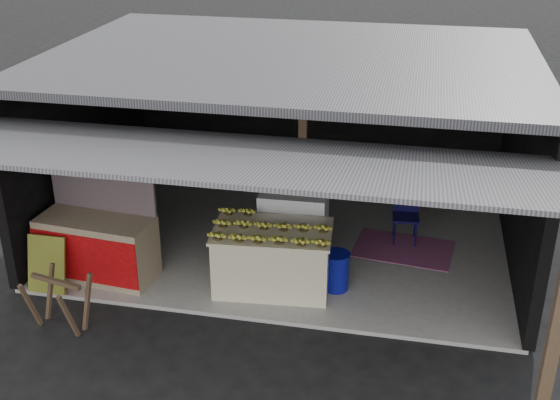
% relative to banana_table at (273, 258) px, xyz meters
% --- Properties ---
extents(ground, '(80.00, 80.00, 0.00)m').
position_rel_banana_table_xyz_m(ground, '(-0.08, -0.83, -0.52)').
color(ground, black).
rests_on(ground, ground).
extents(concrete_slab, '(7.00, 5.00, 0.06)m').
position_rel_banana_table_xyz_m(concrete_slab, '(-0.08, 1.67, -0.49)').
color(concrete_slab, gray).
rests_on(concrete_slab, ground).
extents(shophouse, '(7.40, 7.29, 3.02)m').
position_rel_banana_table_xyz_m(shophouse, '(-0.07, 1.99, 1.58)').
color(shophouse, black).
rests_on(shophouse, ground).
extents(banana_table, '(1.72, 1.14, 0.91)m').
position_rel_banana_table_xyz_m(banana_table, '(0.00, 0.00, 0.00)').
color(banana_table, silver).
rests_on(banana_table, concrete_slab).
extents(banana_pile, '(1.59, 1.04, 0.18)m').
position_rel_banana_table_xyz_m(banana_pile, '(0.00, -0.00, 0.54)').
color(banana_pile, gold).
rests_on(banana_pile, banana_table).
extents(white_crate, '(1.01, 0.71, 1.10)m').
position_rel_banana_table_xyz_m(white_crate, '(0.13, 0.90, 0.09)').
color(white_crate, white).
rests_on(white_crate, concrete_slab).
extents(neighbor_stall, '(1.70, 0.89, 1.69)m').
position_rel_banana_table_xyz_m(neighbor_stall, '(-2.54, -0.20, 0.05)').
color(neighbor_stall, '#998466').
rests_on(neighbor_stall, concrete_slab).
extents(green_signboard, '(0.55, 0.25, 0.81)m').
position_rel_banana_table_xyz_m(green_signboard, '(-3.07, -0.74, -0.04)').
color(green_signboard, black).
rests_on(green_signboard, concrete_slab).
extents(sawhorse, '(0.79, 0.78, 0.74)m').
position_rel_banana_table_xyz_m(sawhorse, '(-2.50, -1.47, -0.05)').
color(sawhorse, brown).
rests_on(sawhorse, ground).
extents(water_barrel, '(0.36, 0.36, 0.53)m').
position_rel_banana_table_xyz_m(water_barrel, '(0.89, 0.13, -0.19)').
color(water_barrel, navy).
rests_on(water_barrel, concrete_slab).
extents(plastic_chair, '(0.44, 0.44, 0.87)m').
position_rel_banana_table_xyz_m(plastic_chair, '(1.77, 1.83, 0.06)').
color(plastic_chair, '#0D0A38').
rests_on(plastic_chair, concrete_slab).
extents(magenta_rug, '(1.61, 1.18, 0.01)m').
position_rel_banana_table_xyz_m(magenta_rug, '(1.78, 1.49, -0.45)').
color(magenta_rug, '#7D1B54').
rests_on(magenta_rug, concrete_slab).
extents(picture_frames, '(1.62, 0.04, 0.46)m').
position_rel_banana_table_xyz_m(picture_frames, '(-0.24, 4.07, 1.41)').
color(picture_frames, black).
rests_on(picture_frames, shophouse).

